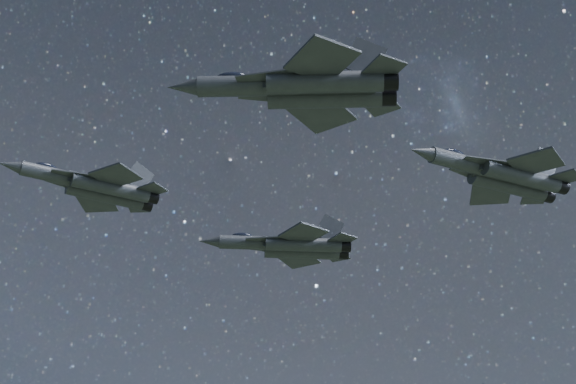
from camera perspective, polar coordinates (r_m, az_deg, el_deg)
name	(u,v)px	position (r m, az deg, el deg)	size (l,w,h in m)	color
jet_lead	(95,186)	(87.32, -12.35, 0.35)	(16.14, 11.15, 4.05)	#2C3037
jet_left	(290,246)	(101.88, 0.14, -3.49)	(18.34, 12.52, 4.60)	#2C3037
jet_right	(306,87)	(66.71, 1.14, 6.78)	(18.12, 12.11, 4.59)	#2C3037
jet_slot	(502,175)	(88.42, 13.69, 1.07)	(18.34, 12.75, 4.61)	#2C3037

